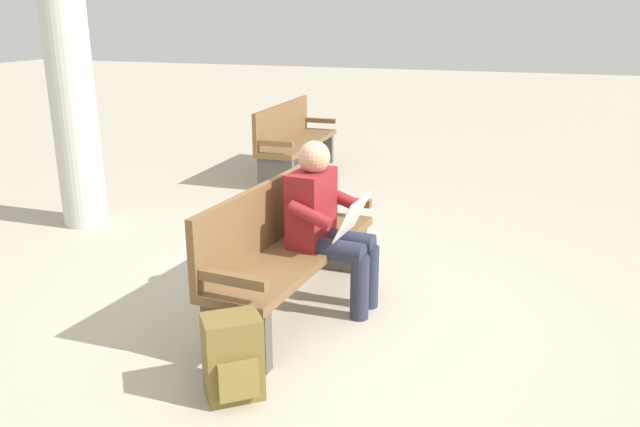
{
  "coord_description": "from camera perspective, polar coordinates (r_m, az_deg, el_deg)",
  "views": [
    {
      "loc": [
        3.79,
        1.47,
        1.99
      ],
      "look_at": [
        -0.08,
        0.15,
        0.7
      ],
      "focal_mm": 35.7,
      "sensor_mm": 36.0,
      "label": 1
    }
  ],
  "objects": [
    {
      "name": "support_pillar",
      "position": [
        6.42,
        -21.99,
        15.57
      ],
      "size": [
        0.42,
        0.42,
        3.81
      ],
      "primitive_type": "cylinder",
      "color": "beige",
      "rests_on": "ground"
    },
    {
      "name": "bench_far",
      "position": [
        8.14,
        -2.42,
        6.68
      ],
      "size": [
        1.81,
        0.52,
        0.9
      ],
      "rotation": [
        0.0,
        0.0,
        0.02
      ],
      "color": "brown",
      "rests_on": "ground"
    },
    {
      "name": "ground_plane",
      "position": [
        4.53,
        -2.13,
        -8.57
      ],
      "size": [
        40.0,
        40.0,
        0.0
      ],
      "primitive_type": "plane",
      "color": "#B7AD99"
    },
    {
      "name": "person_seated",
      "position": [
        4.36,
        0.59,
        -0.68
      ],
      "size": [
        0.59,
        0.6,
        1.18
      ],
      "rotation": [
        0.0,
        0.0,
        -0.09
      ],
      "color": "maroon",
      "rests_on": "ground"
    },
    {
      "name": "bench_near",
      "position": [
        4.37,
        -3.04,
        -2.99
      ],
      "size": [
        1.83,
        0.63,
        0.9
      ],
      "rotation": [
        0.0,
        0.0,
        -0.09
      ],
      "color": "brown",
      "rests_on": "ground"
    },
    {
      "name": "backpack",
      "position": [
        3.51,
        -7.79,
        -12.71
      ],
      "size": [
        0.36,
        0.37,
        0.47
      ],
      "rotation": [
        0.0,
        0.0,
        5.38
      ],
      "color": "brown",
      "rests_on": "ground"
    }
  ]
}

